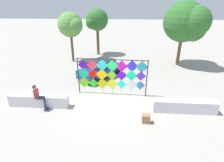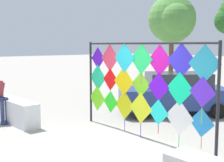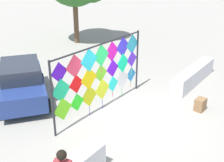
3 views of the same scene
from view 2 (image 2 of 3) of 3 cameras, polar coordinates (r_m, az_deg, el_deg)
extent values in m
plane|color=#9E998E|center=(7.58, -2.23, -12.24)|extent=(120.00, 120.00, 0.00)
cube|color=silver|center=(10.90, -18.60, -4.75)|extent=(3.58, 0.52, 0.74)
cylinder|color=#232328|center=(9.95, -3.90, -0.21)|extent=(0.07, 0.07, 2.54)
cylinder|color=#232328|center=(6.74, 18.85, -3.79)|extent=(0.07, 0.07, 2.54)
cylinder|color=#232328|center=(8.10, 5.34, 6.89)|extent=(4.57, 0.24, 0.06)
cube|color=#6EE61B|center=(9.70, -2.71, -3.15)|extent=(0.79, 0.04, 0.79)
cube|color=#24EA1E|center=(9.20, -0.26, -3.85)|extent=(0.65, 0.04, 0.65)
cube|color=#CACC10|center=(8.75, 2.30, -4.45)|extent=(0.80, 0.04, 0.80)
cylinder|color=#1916E5|center=(8.88, 2.34, -8.07)|extent=(0.02, 0.02, 0.34)
cube|color=yellow|center=(8.24, 5.27, -4.98)|extent=(0.83, 0.05, 0.83)
cylinder|color=#2116E5|center=(8.39, 5.28, -9.02)|extent=(0.02, 0.02, 0.38)
cube|color=#1CEFE1|center=(7.81, 8.48, -5.71)|extent=(0.65, 0.04, 0.65)
cylinder|color=red|center=(7.92, 8.47, -8.77)|extent=(0.02, 0.02, 0.21)
cube|color=white|center=(7.43, 12.21, -6.53)|extent=(0.83, 0.05, 0.83)
cylinder|color=#16E555|center=(7.60, 12.14, -11.16)|extent=(0.02, 0.02, 0.44)
cube|color=#218ADB|center=(7.07, 16.09, -7.36)|extent=(0.64, 0.04, 0.64)
cylinder|color=orange|center=(7.20, 16.02, -10.85)|extent=(0.02, 0.02, 0.26)
cube|color=#18D087|center=(9.62, -2.62, 0.64)|extent=(0.80, 0.04, 0.80)
cylinder|color=#E51668|center=(9.71, -2.55, -3.03)|extent=(0.02, 0.02, 0.45)
cube|color=#F40A0C|center=(9.10, -0.31, 0.29)|extent=(0.66, 0.04, 0.66)
cylinder|color=#16E5E4|center=(9.17, -0.26, -2.52)|extent=(0.02, 0.02, 0.25)
cube|color=yellow|center=(8.64, 2.13, -0.08)|extent=(0.81, 0.04, 0.81)
cube|color=#6FD320|center=(8.18, 5.28, -0.64)|extent=(0.68, 0.04, 0.68)
cylinder|color=#8A16E5|center=(8.26, 5.30, -3.82)|extent=(0.02, 0.02, 0.25)
cube|color=#5E0DE0|center=(7.71, 8.51, -1.07)|extent=(0.70, 0.04, 0.70)
cube|color=#0CF19E|center=(7.29, 12.29, -1.41)|extent=(0.78, 0.04, 0.78)
cube|color=#5C27EB|center=(6.93, 16.21, -1.96)|extent=(0.67, 0.04, 0.67)
cylinder|color=#ADE516|center=(7.03, 16.12, -6.14)|extent=(0.02, 0.02, 0.37)
cube|color=#520FD8|center=(9.60, -2.60, 4.21)|extent=(0.67, 0.04, 0.67)
cube|color=#E53554|center=(9.08, -0.41, 4.24)|extent=(0.80, 0.04, 0.80)
cube|color=#1EBED2|center=(8.56, 2.28, 4.24)|extent=(0.82, 0.05, 0.82)
cylinder|color=red|center=(8.61, 2.31, 0.12)|extent=(0.02, 0.02, 0.42)
cube|color=#22D762|center=(8.09, 5.39, 4.01)|extent=(0.81, 0.04, 0.81)
cylinder|color=#E5169C|center=(8.14, 5.40, 0.32)|extent=(0.02, 0.02, 0.24)
cube|color=#D210A4|center=(7.67, 8.70, 3.73)|extent=(0.78, 0.04, 0.78)
cylinder|color=#16E548|center=(7.73, 8.67, -0.60)|extent=(0.02, 0.02, 0.38)
cube|color=#352BEB|center=(7.24, 12.55, 3.68)|extent=(0.81, 0.04, 0.81)
cylinder|color=yellow|center=(7.30, 12.48, -1.00)|extent=(0.02, 0.02, 0.39)
cube|color=#28B0D2|center=(6.87, 16.58, 3.07)|extent=(0.82, 0.05, 0.82)
cylinder|color=navy|center=(10.26, -19.44, -5.48)|extent=(0.11, 0.11, 0.74)
cube|color=navy|center=(10.28, -19.19, -7.29)|extent=(0.25, 0.14, 0.09)
cylinder|color=navy|center=(10.35, -18.64, -5.34)|extent=(0.11, 0.11, 0.74)
cylinder|color=navy|center=(10.44, -19.33, -3.04)|extent=(0.42, 0.21, 0.13)
cube|color=navy|center=(10.37, -18.39, -7.14)|extent=(0.25, 0.14, 0.09)
cylinder|color=#993338|center=(10.62, -19.32, -1.03)|extent=(0.19, 0.11, 0.31)
cube|color=navy|center=(11.31, 11.23, -2.96)|extent=(3.57, 4.02, 0.68)
cube|color=#282D38|center=(11.27, 11.96, 0.12)|extent=(2.42, 2.56, 0.54)
cylinder|color=black|center=(10.32, 5.43, -5.71)|extent=(0.46, 0.53, 0.51)
cylinder|color=black|center=(11.89, 4.11, -4.05)|extent=(0.46, 0.53, 0.51)
cylinder|color=black|center=(11.04, 18.83, -5.22)|extent=(0.46, 0.53, 0.51)
cylinder|color=black|center=(12.53, 15.91, -3.74)|extent=(0.46, 0.53, 0.51)
cylinder|color=brown|center=(16.64, 10.75, 3.29)|extent=(0.25, 0.25, 3.05)
sphere|color=#569342|center=(16.67, 10.92, 11.07)|extent=(2.46, 2.46, 2.46)
sphere|color=#569342|center=(15.99, 11.51, 11.07)|extent=(1.61, 1.61, 1.61)
camera|label=1|loc=(7.69, -90.26, 26.34)|focal=28.44mm
camera|label=3|loc=(13.56, -42.88, 17.11)|focal=47.31mm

